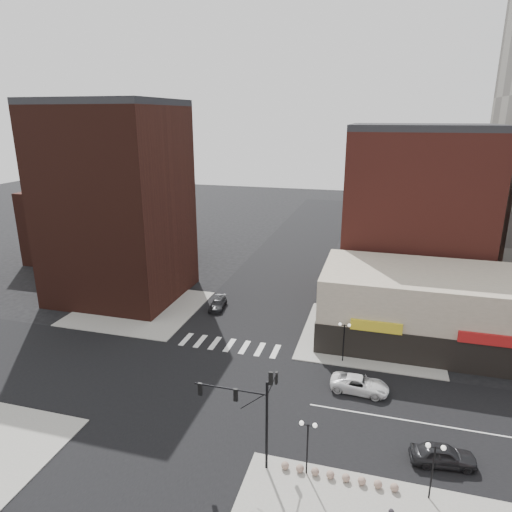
% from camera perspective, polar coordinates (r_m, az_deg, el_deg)
% --- Properties ---
extents(ground, '(240.00, 240.00, 0.00)m').
position_cam_1_polar(ground, '(43.76, -6.78, -15.95)').
color(ground, black).
rests_on(ground, ground).
extents(road_ew, '(200.00, 14.00, 0.02)m').
position_cam_1_polar(road_ew, '(43.75, -6.78, -15.94)').
color(road_ew, black).
rests_on(road_ew, ground).
extents(road_ns, '(14.00, 200.00, 0.02)m').
position_cam_1_polar(road_ns, '(43.75, -6.78, -15.94)').
color(road_ns, black).
rests_on(road_ns, ground).
extents(sidewalk_nw, '(15.00, 15.00, 0.12)m').
position_cam_1_polar(sidewalk_nw, '(61.09, -14.35, -6.30)').
color(sidewalk_nw, gray).
rests_on(sidewalk_nw, ground).
extents(sidewalk_ne, '(15.00, 15.00, 0.12)m').
position_cam_1_polar(sidewalk_ne, '(53.74, 14.08, -9.64)').
color(sidewalk_ne, gray).
rests_on(sidewalk_ne, ground).
extents(building_nw, '(16.00, 15.00, 25.00)m').
position_cam_1_polar(building_nw, '(63.08, -16.97, 6.07)').
color(building_nw, '#351711').
rests_on(building_nw, ground).
extents(building_nw_low, '(20.00, 18.00, 12.00)m').
position_cam_1_polar(building_nw_low, '(84.07, -18.55, 4.01)').
color(building_nw_low, '#351711').
rests_on(building_nw_low, ground).
extents(building_ne_midrise, '(18.00, 15.00, 22.00)m').
position_cam_1_polar(building_ne_midrise, '(64.65, 19.25, 4.75)').
color(building_ne_midrise, maroon).
rests_on(building_ne_midrise, ground).
extents(building_ne_row, '(24.20, 12.20, 8.00)m').
position_cam_1_polar(building_ne_row, '(53.25, 21.39, -6.76)').
color(building_ne_row, '#C2B29A').
rests_on(building_ne_row, ground).
extents(traffic_signal, '(5.59, 3.09, 7.77)m').
position_cam_1_polar(traffic_signal, '(32.84, -0.18, -17.87)').
color(traffic_signal, black).
rests_on(traffic_signal, ground).
extents(street_lamp_se_a, '(1.22, 0.32, 4.16)m').
position_cam_1_polar(street_lamp_se_a, '(33.08, 6.49, -21.30)').
color(street_lamp_se_a, black).
rests_on(street_lamp_se_a, sidewalk_se).
extents(street_lamp_se_b, '(1.22, 0.32, 4.16)m').
position_cam_1_polar(street_lamp_se_b, '(33.19, 21.39, -22.40)').
color(street_lamp_se_b, black).
rests_on(street_lamp_se_b, sidewalk_se).
extents(street_lamp_ne, '(1.22, 0.32, 4.16)m').
position_cam_1_polar(street_lamp_ne, '(46.56, 10.97, -9.34)').
color(street_lamp_ne, black).
rests_on(street_lamp_ne, sidewalk_ne).
extents(bollard_row, '(7.91, 0.56, 0.56)m').
position_cam_1_polar(bollard_row, '(34.80, 10.23, -25.45)').
color(bollard_row, gray).
rests_on(bollard_row, sidewalk_se).
extents(white_suv, '(5.30, 2.70, 1.43)m').
position_cam_1_polar(white_suv, '(43.53, 12.83, -15.37)').
color(white_suv, white).
rests_on(white_suv, ground).
extents(dark_sedan_east, '(4.72, 2.37, 1.54)m').
position_cam_1_polar(dark_sedan_east, '(37.69, 22.34, -22.02)').
color(dark_sedan_east, black).
rests_on(dark_sedan_east, ground).
extents(dark_sedan_north, '(2.21, 4.48, 1.25)m').
position_cam_1_polar(dark_sedan_north, '(59.10, -4.80, -6.01)').
color(dark_sedan_north, black).
rests_on(dark_sedan_north, ground).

